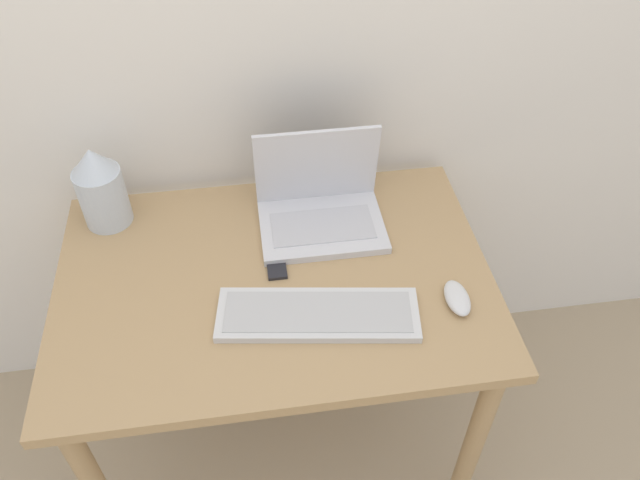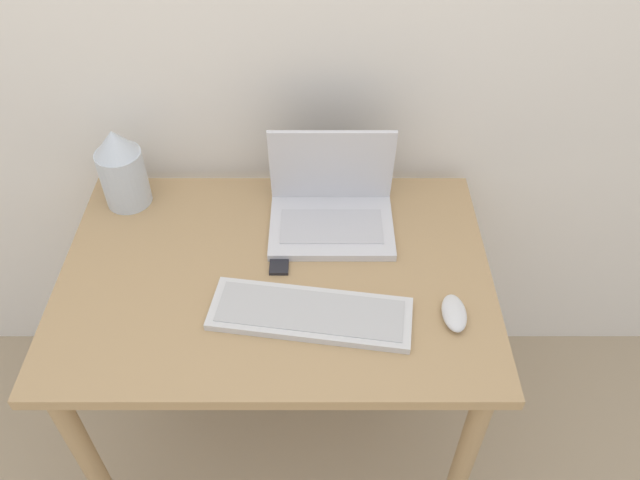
% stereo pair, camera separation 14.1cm
% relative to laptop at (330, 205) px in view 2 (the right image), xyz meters
% --- Properties ---
extents(wall_back, '(6.00, 0.05, 2.50)m').
position_rel_laptop_xyz_m(wall_back, '(-0.14, 0.24, 0.42)').
color(wall_back, silver).
rests_on(wall_back, ground_plane).
extents(desk, '(1.03, 0.71, 0.78)m').
position_rel_laptop_xyz_m(desk, '(-0.14, -0.18, -0.17)').
color(desk, tan).
rests_on(desk, ground_plane).
extents(laptop, '(0.31, 0.23, 0.24)m').
position_rel_laptop_xyz_m(laptop, '(0.00, 0.00, 0.00)').
color(laptop, silver).
rests_on(laptop, desk).
extents(keyboard, '(0.46, 0.21, 0.02)m').
position_rel_laptop_xyz_m(keyboard, '(-0.05, -0.31, -0.04)').
color(keyboard, silver).
rests_on(keyboard, desk).
extents(mouse, '(0.05, 0.11, 0.03)m').
position_rel_laptop_xyz_m(mouse, '(0.27, -0.32, -0.04)').
color(mouse, silver).
rests_on(mouse, desk).
extents(vase, '(0.12, 0.12, 0.22)m').
position_rel_laptop_xyz_m(vase, '(-0.54, 0.08, 0.06)').
color(vase, silver).
rests_on(vase, desk).
extents(mp3_player, '(0.05, 0.05, 0.01)m').
position_rel_laptop_xyz_m(mp3_player, '(-0.13, -0.17, -0.05)').
color(mp3_player, black).
rests_on(mp3_player, desk).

